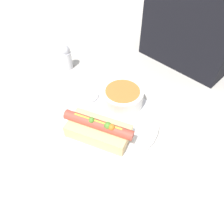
{
  "coord_description": "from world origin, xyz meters",
  "views": [
    {
      "loc": [
        0.27,
        -0.27,
        0.46
      ],
      "look_at": [
        0.0,
        0.0,
        0.04
      ],
      "focal_mm": 35.0,
      "sensor_mm": 36.0,
      "label": 1
    }
  ],
  "objects_px": {
    "hot_dog": "(99,129)",
    "soup_bowl": "(122,97)",
    "spoon": "(90,103)",
    "seated_diner": "(199,1)",
    "salt_shaker": "(66,57)"
  },
  "relations": [
    {
      "from": "salt_shaker",
      "to": "seated_diner",
      "type": "distance_m",
      "value": 0.44
    },
    {
      "from": "seated_diner",
      "to": "salt_shaker",
      "type": "bearing_deg",
      "value": -129.11
    },
    {
      "from": "hot_dog",
      "to": "salt_shaker",
      "type": "bearing_deg",
      "value": 134.54
    },
    {
      "from": "soup_bowl",
      "to": "salt_shaker",
      "type": "xyz_separation_m",
      "value": [
        -0.26,
        0.0,
        0.0
      ]
    },
    {
      "from": "soup_bowl",
      "to": "spoon",
      "type": "bearing_deg",
      "value": -132.02
    },
    {
      "from": "hot_dog",
      "to": "spoon",
      "type": "relative_size",
      "value": 1.1
    },
    {
      "from": "soup_bowl",
      "to": "spoon",
      "type": "height_order",
      "value": "soup_bowl"
    },
    {
      "from": "salt_shaker",
      "to": "seated_diner",
      "type": "relative_size",
      "value": 0.18
    },
    {
      "from": "salt_shaker",
      "to": "seated_diner",
      "type": "bearing_deg",
      "value": 50.89
    },
    {
      "from": "soup_bowl",
      "to": "hot_dog",
      "type": "bearing_deg",
      "value": -73.3
    },
    {
      "from": "hot_dog",
      "to": "seated_diner",
      "type": "distance_m",
      "value": 0.48
    },
    {
      "from": "hot_dog",
      "to": "soup_bowl",
      "type": "xyz_separation_m",
      "value": [
        -0.04,
        0.12,
        0.0
      ]
    },
    {
      "from": "soup_bowl",
      "to": "salt_shaker",
      "type": "bearing_deg",
      "value": 179.27
    },
    {
      "from": "hot_dog",
      "to": "soup_bowl",
      "type": "bearing_deg",
      "value": 84.32
    },
    {
      "from": "soup_bowl",
      "to": "seated_diner",
      "type": "xyz_separation_m",
      "value": [
        -0.0,
        0.32,
        0.17
      ]
    }
  ]
}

